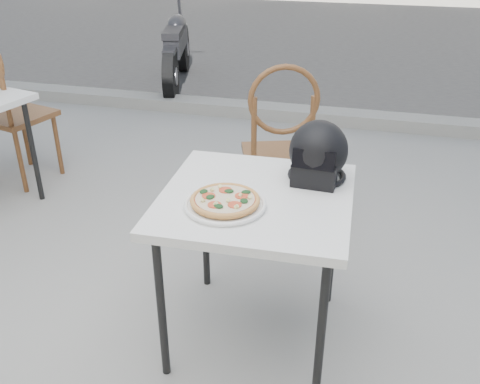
% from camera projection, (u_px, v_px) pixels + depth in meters
% --- Properties ---
extents(ground, '(80.00, 80.00, 0.00)m').
position_uv_depth(ground, '(194.00, 308.00, 2.80)').
color(ground, '#9A9892').
rests_on(ground, ground).
extents(street_asphalt, '(30.00, 8.00, 0.00)m').
position_uv_depth(street_asphalt, '(332.00, 38.00, 8.80)').
color(street_asphalt, black).
rests_on(street_asphalt, ground).
extents(curb, '(30.00, 0.25, 0.12)m').
position_uv_depth(curb, '(291.00, 113.00, 5.34)').
color(curb, gray).
rests_on(curb, ground).
extents(cafe_table_main, '(0.84, 0.84, 0.77)m').
position_uv_depth(cafe_table_main, '(256.00, 209.00, 2.31)').
color(cafe_table_main, white).
rests_on(cafe_table_main, ground).
extents(plate, '(0.39, 0.39, 0.02)m').
position_uv_depth(plate, '(225.00, 205.00, 2.18)').
color(plate, white).
rests_on(plate, cafe_table_main).
extents(pizza, '(0.37, 0.37, 0.04)m').
position_uv_depth(pizza, '(225.00, 200.00, 2.17)').
color(pizza, '#DB9950').
rests_on(pizza, plate).
extents(helmet, '(0.28, 0.29, 0.27)m').
position_uv_depth(helmet, '(318.00, 154.00, 2.36)').
color(helmet, black).
rests_on(helmet, cafe_table_main).
extents(cafe_chair_main, '(0.54, 0.54, 1.11)m').
position_uv_depth(cafe_chair_main, '(280.00, 140.00, 3.23)').
color(cafe_chair_main, brown).
rests_on(cafe_chair_main, ground).
extents(cafe_chair_side, '(0.55, 0.55, 1.17)m').
position_uv_depth(cafe_chair_side, '(3.00, 100.00, 3.82)').
color(cafe_chair_side, brown).
rests_on(cafe_chair_side, ground).
extents(motorcycle, '(0.65, 1.87, 0.95)m').
position_uv_depth(motorcycle, '(177.00, 50.00, 6.24)').
color(motorcycle, black).
rests_on(motorcycle, street_asphalt).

